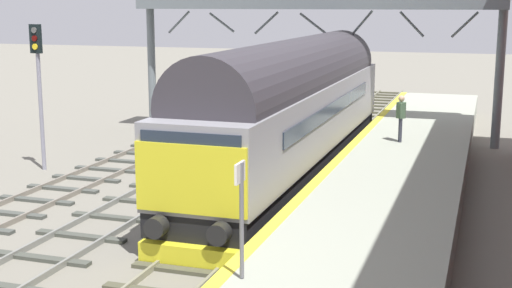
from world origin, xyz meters
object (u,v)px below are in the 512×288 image
(diesel_locomotive, at_px, (293,106))
(waiting_passenger, at_px, (401,114))
(signal_post_mid, at_px, (39,79))
(platform_number_sign, at_px, (241,203))

(diesel_locomotive, height_order, waiting_passenger, diesel_locomotive)
(signal_post_mid, bearing_deg, diesel_locomotive, 10.03)
(platform_number_sign, bearing_deg, waiting_passenger, 85.34)
(platform_number_sign, bearing_deg, signal_post_mid, 138.22)
(diesel_locomotive, xyz_separation_m, platform_number_sign, (2.11, -11.25, -0.08))
(signal_post_mid, height_order, platform_number_sign, signal_post_mid)
(platform_number_sign, relative_size, waiting_passenger, 1.29)
(diesel_locomotive, relative_size, waiting_passenger, 10.75)
(diesel_locomotive, distance_m, waiting_passenger, 4.13)
(platform_number_sign, bearing_deg, diesel_locomotive, 100.64)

